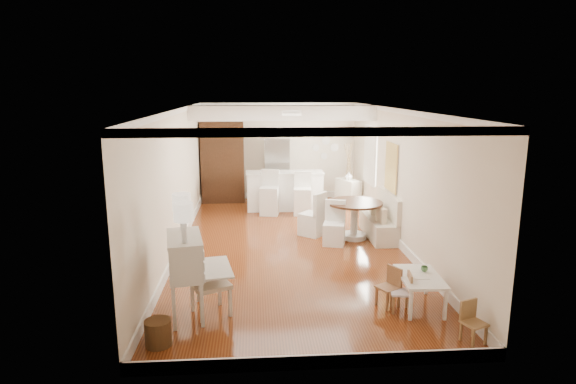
{
  "coord_description": "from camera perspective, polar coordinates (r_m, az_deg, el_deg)",
  "views": [
    {
      "loc": [
        -0.71,
        -9.49,
        3.19
      ],
      "look_at": [
        -0.01,
        0.3,
        1.08
      ],
      "focal_mm": 30.0,
      "sensor_mm": 36.0,
      "label": 1
    }
  ],
  "objects": [
    {
      "name": "gustavian_armchair",
      "position": [
        7.09,
        -9.18,
        -10.62
      ],
      "size": [
        0.72,
        0.72,
        0.94
      ],
      "primitive_type": "cube",
      "rotation": [
        0.0,
        0.0,
        2.0
      ],
      "color": "beige",
      "rests_on": "ground"
    },
    {
      "name": "pencil_cup",
      "position": [
        7.64,
        15.86,
        -8.76
      ],
      "size": [
        0.12,
        0.12,
        0.08
      ],
      "primitive_type": "imported",
      "rotation": [
        0.0,
        0.0,
        0.15
      ],
      "color": "#528D55",
      "rests_on": "kids_table"
    },
    {
      "name": "wicker_basket",
      "position": [
        6.55,
        -15.13,
        -15.81
      ],
      "size": [
        0.42,
        0.42,
        0.34
      ],
      "primitive_type": "cylinder",
      "rotation": [
        0.0,
        0.0,
        0.27
      ],
      "color": "#4C3017",
      "rests_on": "ground"
    },
    {
      "name": "secretary_bureau",
      "position": [
        7.07,
        -12.03,
        -9.72
      ],
      "size": [
        1.08,
        1.1,
        1.19
      ],
      "primitive_type": "cube",
      "rotation": [
        0.0,
        0.0,
        0.18
      ],
      "color": "beige",
      "rests_on": "ground"
    },
    {
      "name": "bar_stool_left",
      "position": [
        12.36,
        -2.23,
        -0.08
      ],
      "size": [
        0.53,
        0.53,
        1.15
      ],
      "primitive_type": "cube",
      "rotation": [
        0.0,
        0.0,
        -0.16
      ],
      "color": "silver",
      "rests_on": "ground"
    },
    {
      "name": "room",
      "position": [
        9.91,
        0.28,
        5.13
      ],
      "size": [
        9.0,
        9.04,
        2.82
      ],
      "color": "brown",
      "rests_on": "ground"
    },
    {
      "name": "sideboard",
      "position": [
        13.39,
        7.13,
        -0.1
      ],
      "size": [
        0.65,
        0.86,
        0.75
      ],
      "primitive_type": "cube",
      "rotation": [
        0.0,
        0.0,
        0.44
      ],
      "color": "white",
      "rests_on": "ground"
    },
    {
      "name": "kids_chair_c",
      "position": [
        6.77,
        21.2,
        -14.24
      ],
      "size": [
        0.34,
        0.34,
        0.55
      ],
      "primitive_type": "cube",
      "rotation": [
        0.0,
        0.0,
        0.36
      ],
      "color": "olive",
      "rests_on": "ground"
    },
    {
      "name": "fridge",
      "position": [
        13.87,
        0.16,
        2.63
      ],
      "size": [
        0.75,
        0.65,
        1.8
      ],
      "primitive_type": "imported",
      "color": "silver",
      "rests_on": "ground"
    },
    {
      "name": "pantry_cabinet",
      "position": [
        13.85,
        -7.73,
        3.55
      ],
      "size": [
        1.2,
        0.6,
        2.3
      ],
      "primitive_type": "cube",
      "color": "#381E11",
      "rests_on": "ground"
    },
    {
      "name": "slip_chair_far",
      "position": [
        10.66,
        2.89,
        -2.57
      ],
      "size": [
        0.67,
        0.67,
        0.98
      ],
      "primitive_type": "cube",
      "rotation": [
        0.0,
        0.0,
        -2.26
      ],
      "color": "silver",
      "rests_on": "ground"
    },
    {
      "name": "kids_table",
      "position": [
        7.57,
        15.28,
        -11.25
      ],
      "size": [
        0.64,
        1.01,
        0.49
      ],
      "primitive_type": "cube",
      "rotation": [
        0.0,
        0.0,
        -0.05
      ],
      "color": "white",
      "rests_on": "ground"
    },
    {
      "name": "breakfast_counter",
      "position": [
        12.89,
        -0.38,
        0.16
      ],
      "size": [
        2.05,
        0.65,
        1.03
      ],
      "primitive_type": "cube",
      "color": "white",
      "rests_on": "ground"
    },
    {
      "name": "kids_chair_a",
      "position": [
        7.45,
        11.77,
        -10.95
      ],
      "size": [
        0.4,
        0.4,
        0.61
      ],
      "primitive_type": "cube",
      "rotation": [
        0.0,
        0.0,
        -1.06
      ],
      "color": "#986945",
      "rests_on": "ground"
    },
    {
      "name": "dining_table",
      "position": [
        10.51,
        7.84,
        -3.33
      ],
      "size": [
        1.38,
        1.38,
        0.82
      ],
      "primitive_type": "cylinder",
      "rotation": [
        0.0,
        0.0,
        0.16
      ],
      "color": "#432515",
      "rests_on": "ground"
    },
    {
      "name": "kids_chair_b",
      "position": [
        7.34,
        13.19,
        -11.43
      ],
      "size": [
        0.33,
        0.33,
        0.6
      ],
      "primitive_type": "cube",
      "rotation": [
        0.0,
        0.0,
        -1.71
      ],
      "color": "#9B6E46",
      "rests_on": "ground"
    },
    {
      "name": "banquette",
      "position": [
        10.69,
        10.7,
        -2.71
      ],
      "size": [
        0.52,
        1.6,
        0.98
      ],
      "primitive_type": "cube",
      "color": "silver",
      "rests_on": "ground"
    },
    {
      "name": "slip_chair_near",
      "position": [
        10.05,
        5.5,
        -3.71
      ],
      "size": [
        0.53,
        0.55,
        0.91
      ],
      "primitive_type": "cube",
      "rotation": [
        0.0,
        0.0,
        -0.26
      ],
      "color": "white",
      "rests_on": "ground"
    },
    {
      "name": "branch_vase",
      "position": [
        13.29,
        7.22,
        1.93
      ],
      "size": [
        0.25,
        0.25,
        0.21
      ],
      "primitive_type": "imported",
      "rotation": [
        0.0,
        0.0,
        -0.22
      ],
      "color": "white",
      "rests_on": "sideboard"
    },
    {
      "name": "bar_stool_right",
      "position": [
        12.36,
        1.71,
        -0.21
      ],
      "size": [
        0.48,
        0.48,
        1.1
      ],
      "primitive_type": "cube",
      "rotation": [
        0.0,
        0.0,
        -0.09
      ],
      "color": "white",
      "rests_on": "ground"
    }
  ]
}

